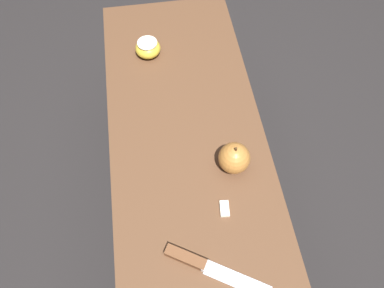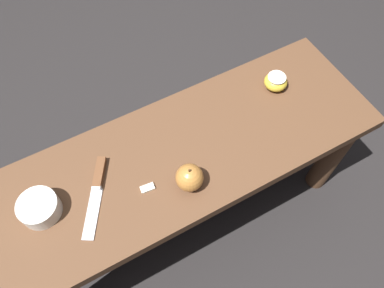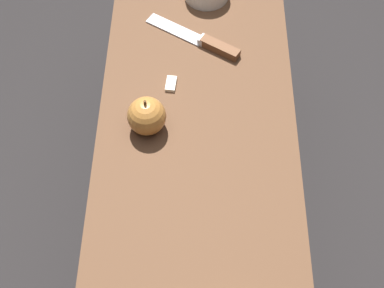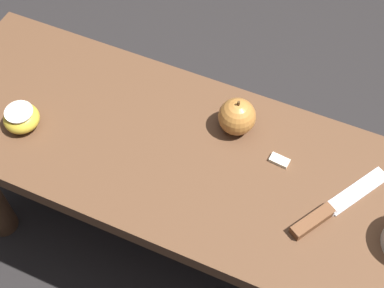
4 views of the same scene
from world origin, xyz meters
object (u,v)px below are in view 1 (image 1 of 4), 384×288
(wooden_bench, at_px, (191,176))
(apple_whole, at_px, (234,158))
(apple_cut, at_px, (148,48))
(knife, at_px, (201,264))

(wooden_bench, distance_m, apple_whole, 0.19)
(wooden_bench, xyz_separation_m, apple_cut, (0.38, 0.07, 0.14))
(knife, relative_size, apple_whole, 2.48)
(knife, xyz_separation_m, apple_whole, (0.23, -0.12, 0.03))
(knife, xyz_separation_m, apple_cut, (0.65, 0.06, 0.02))
(apple_cut, bearing_deg, apple_whole, -157.17)
(apple_whole, height_order, apple_cut, apple_whole)
(apple_cut, bearing_deg, wooden_bench, -168.90)
(wooden_bench, bearing_deg, apple_whole, -111.29)
(apple_whole, bearing_deg, apple_cut, 22.83)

